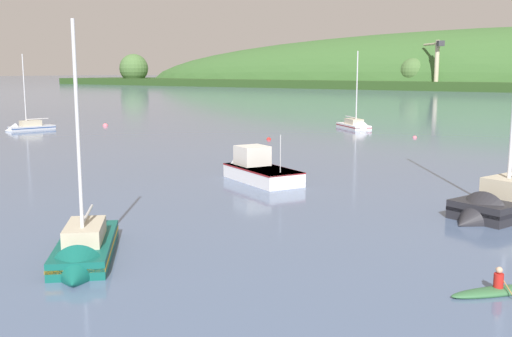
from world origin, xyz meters
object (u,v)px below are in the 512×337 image
sailboat_midwater_white (356,128)px  canoe_with_paddler (498,290)px  mooring_buoy_foreground (415,138)px  fishing_boat_moored (257,172)px  mooring_buoy_midchannel (269,140)px  mooring_buoy_far_upstream (239,166)px  dockside_crane (436,66)px  sailboat_far_left (84,255)px  sailboat_near_mooring (508,209)px  sailboat_outer_reach (26,128)px  mooring_buoy_off_fishing_boat (105,126)px

sailboat_midwater_white → canoe_with_paddler: sailboat_midwater_white is taller
sailboat_midwater_white → mooring_buoy_foreground: (9.50, -5.84, -0.15)m
fishing_boat_moored → mooring_buoy_midchannel: fishing_boat_moored is taller
mooring_buoy_foreground → mooring_buoy_far_upstream: mooring_buoy_far_upstream is taller
canoe_with_paddler → dockside_crane: bearing=58.7°
fishing_boat_moored → mooring_buoy_foreground: 30.90m
dockside_crane → sailboat_far_left: bearing=151.8°
canoe_with_paddler → sailboat_midwater_white: bearing=69.8°
dockside_crane → canoe_with_paddler: size_ratio=5.93×
sailboat_midwater_white → sailboat_far_left: (13.11, -55.04, 0.13)m
sailboat_near_mooring → mooring_buoy_far_upstream: size_ratio=27.32×
mooring_buoy_midchannel → sailboat_far_left: bearing=-67.7°
mooring_buoy_foreground → sailboat_outer_reach: bearing=-157.2°
sailboat_midwater_white → sailboat_far_left: 56.59m
sailboat_midwater_white → mooring_buoy_far_upstream: 32.83m
fishing_boat_moored → mooring_buoy_foreground: (0.40, 30.89, -0.54)m
sailboat_near_mooring → canoe_with_paddler: (1.99, -11.93, -0.18)m
fishing_boat_moored → mooring_buoy_midchannel: size_ratio=12.29×
canoe_with_paddler → mooring_buoy_midchannel: size_ratio=5.37×
canoe_with_paddler → mooring_buoy_midchannel: (-29.96, 33.78, -0.10)m
mooring_buoy_foreground → sailboat_midwater_white: bearing=148.4°
sailboat_outer_reach → canoe_with_paddler: size_ratio=3.25×
sailboat_far_left → fishing_boat_moored: 18.75m
dockside_crane → mooring_buoy_foreground: (46.36, -160.48, -8.96)m
sailboat_far_left → dockside_crane: bearing=151.8°
sailboat_outer_reach → mooring_buoy_midchannel: 31.20m
sailboat_far_left → mooring_buoy_far_upstream: 24.07m
sailboat_near_mooring → sailboat_midwater_white: sailboat_near_mooring is taller
mooring_buoy_off_fishing_boat → mooring_buoy_midchannel: bearing=-3.8°
sailboat_near_mooring → mooring_buoy_foreground: bearing=-134.4°
fishing_boat_moored → mooring_buoy_off_fishing_boat: bearing=-3.5°
sailboat_midwater_white → dockside_crane: bearing=146.0°
sailboat_midwater_white → mooring_buoy_foreground: 11.15m
fishing_boat_moored → mooring_buoy_off_fishing_boat: 44.54m
fishing_boat_moored → mooring_buoy_far_upstream: 6.14m
mooring_buoy_far_upstream → fishing_boat_moored: bearing=-43.8°
sailboat_far_left → canoe_with_paddler: (14.01, 5.16, -0.18)m
sailboat_near_mooring → mooring_buoy_midchannel: (-27.97, 21.85, -0.29)m
mooring_buoy_foreground → sailboat_far_left: bearing=-85.8°
sailboat_far_left → sailboat_outer_reach: sailboat_outer_reach is taller
sailboat_near_mooring → sailboat_midwater_white: (-25.13, 37.95, -0.14)m
mooring_buoy_foreground → mooring_buoy_midchannel: bearing=-140.2°
sailboat_far_left → mooring_buoy_far_upstream: bearing=158.9°
mooring_buoy_midchannel → canoe_with_paddler: bearing=-48.4°
dockside_crane → mooring_buoy_far_upstream: bearing=150.9°
sailboat_near_mooring → canoe_with_paddler: bearing=29.1°
sailboat_outer_reach → mooring_buoy_foreground: (42.59, 17.90, -0.24)m
sailboat_near_mooring → canoe_with_paddler: size_ratio=5.21×
mooring_buoy_midchannel → dockside_crane: bearing=101.3°
sailboat_outer_reach → fishing_boat_moored: bearing=87.6°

